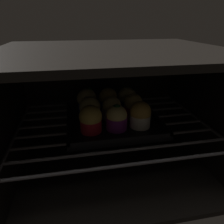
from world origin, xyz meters
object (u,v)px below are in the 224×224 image
at_px(muffin_row2_col2, 127,98).
at_px(baking_tray, 112,120).
at_px(muffin_row0_col0, 91,119).
at_px(muffin_row1_col2, 133,106).
at_px(muffin_row0_col1, 117,118).
at_px(muffin_row1_col1, 112,108).
at_px(muffin_row2_col1, 108,100).
at_px(muffin_row0_col2, 140,115).
at_px(muffin_row1_col0, 90,110).
at_px(muffin_row2_col0, 87,100).

bearing_deg(muffin_row2_col2, baking_tray, -132.35).
bearing_deg(muffin_row0_col0, muffin_row1_col2, 26.48).
xyz_separation_m(muffin_row0_col1, muffin_row2_col2, (0.06, 0.13, 0.00)).
xyz_separation_m(muffin_row0_col0, muffin_row2_col2, (0.13, 0.13, 0.00)).
bearing_deg(muffin_row1_col1, muffin_row0_col1, -90.03).
bearing_deg(muffin_row2_col2, muffin_row0_col1, -114.51).
distance_m(muffin_row0_col1, muffin_row2_col1, 0.13).
relative_size(muffin_row1_col1, muffin_row2_col2, 0.93).
xyz_separation_m(muffin_row0_col2, muffin_row1_col1, (-0.06, 0.07, -0.00)).
xyz_separation_m(baking_tray, muffin_row2_col1, (0.00, 0.07, 0.04)).
bearing_deg(muffin_row0_col1, muffin_row1_col2, 46.62).
bearing_deg(muffin_row1_col1, baking_tray, -119.15).
bearing_deg(muffin_row0_col2, muffin_row1_col0, 153.90).
distance_m(muffin_row0_col0, muffin_row0_col1, 0.07).
height_order(muffin_row1_col1, muffin_row2_col0, muffin_row2_col0).
xyz_separation_m(baking_tray, muffin_row0_col2, (0.07, -0.06, 0.04)).
relative_size(muffin_row2_col1, muffin_row2_col2, 1.02).
relative_size(muffin_row0_col1, muffin_row2_col1, 0.97).
distance_m(muffin_row1_col2, muffin_row2_col0, 0.15).
bearing_deg(baking_tray, muffin_row1_col1, 60.85).
bearing_deg(muffin_row0_col2, muffin_row2_col1, 116.73).
xyz_separation_m(muffin_row0_col0, muffin_row0_col2, (0.13, 0.00, -0.00)).
bearing_deg(muffin_row2_col0, muffin_row0_col1, -62.78).
distance_m(muffin_row0_col0, muffin_row2_col2, 0.19).
distance_m(muffin_row0_col2, muffin_row2_col1, 0.15).
bearing_deg(muffin_row2_col1, muffin_row0_col2, -63.27).
bearing_deg(muffin_row2_col0, muffin_row0_col0, -90.44).
distance_m(muffin_row2_col0, muffin_row2_col1, 0.07).
xyz_separation_m(muffin_row1_col1, muffin_row2_col0, (-0.07, 0.07, 0.01)).
height_order(muffin_row0_col1, muffin_row0_col2, muffin_row0_col2).
distance_m(muffin_row0_col0, muffin_row2_col1, 0.15).
relative_size(muffin_row0_col1, muffin_row1_col1, 1.06).
bearing_deg(muffin_row1_col1, muffin_row1_col2, -1.42).
bearing_deg(muffin_row2_col0, muffin_row1_col0, -87.33).
relative_size(muffin_row1_col1, muffin_row2_col1, 0.92).
distance_m(baking_tray, muffin_row2_col1, 0.08).
relative_size(muffin_row0_col1, muffin_row2_col2, 0.99).
distance_m(muffin_row0_col1, muffin_row0_col2, 0.06).
distance_m(muffin_row1_col1, muffin_row1_col2, 0.06).
height_order(muffin_row0_col1, muffin_row1_col2, muffin_row1_col2).
bearing_deg(muffin_row0_col1, muffin_row1_col1, 89.97).
height_order(muffin_row0_col2, muffin_row1_col2, same).
relative_size(baking_tray, muffin_row2_col2, 3.65).
bearing_deg(muffin_row0_col0, muffin_row2_col2, 45.51).
xyz_separation_m(muffin_row1_col0, muffin_row2_col2, (0.13, 0.07, 0.00)).
distance_m(muffin_row0_col1, muffin_row1_col2, 0.09).
xyz_separation_m(muffin_row0_col0, muffin_row1_col1, (0.07, 0.07, -0.00)).
height_order(muffin_row0_col0, muffin_row1_col1, muffin_row0_col0).
bearing_deg(muffin_row2_col0, muffin_row0_col2, -44.72).
xyz_separation_m(baking_tray, muffin_row1_col0, (-0.06, 0.00, 0.04)).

